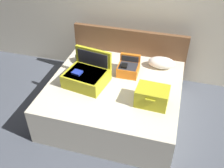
{
  "coord_description": "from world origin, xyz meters",
  "views": [
    {
      "loc": [
        0.78,
        -2.48,
        2.84
      ],
      "look_at": [
        0.0,
        0.27,
        0.67
      ],
      "focal_mm": 41.12,
      "sensor_mm": 36.0,
      "label": 1
    }
  ],
  "objects_px": {
    "duffel_bag": "(91,59)",
    "pillow_near_headboard": "(162,63)",
    "hard_case_large": "(87,76)",
    "bed": "(114,99)",
    "hard_case_medium": "(152,96)",
    "hard_case_small": "(128,68)"
  },
  "relations": [
    {
      "from": "hard_case_large",
      "to": "hard_case_medium",
      "type": "bearing_deg",
      "value": -2.08
    },
    {
      "from": "duffel_bag",
      "to": "bed",
      "type": "bearing_deg",
      "value": -39.06
    },
    {
      "from": "hard_case_small",
      "to": "hard_case_large",
      "type": "bearing_deg",
      "value": -143.72
    },
    {
      "from": "hard_case_large",
      "to": "duffel_bag",
      "type": "bearing_deg",
      "value": 111.88
    },
    {
      "from": "hard_case_large",
      "to": "pillow_near_headboard",
      "type": "distance_m",
      "value": 1.22
    },
    {
      "from": "bed",
      "to": "hard_case_small",
      "type": "relative_size",
      "value": 5.87
    },
    {
      "from": "hard_case_medium",
      "to": "pillow_near_headboard",
      "type": "height_order",
      "value": "hard_case_medium"
    },
    {
      "from": "hard_case_medium",
      "to": "hard_case_small",
      "type": "distance_m",
      "value": 0.75
    },
    {
      "from": "hard_case_small",
      "to": "bed",
      "type": "bearing_deg",
      "value": -113.28
    },
    {
      "from": "hard_case_large",
      "to": "duffel_bag",
      "type": "distance_m",
      "value": 0.5
    },
    {
      "from": "hard_case_large",
      "to": "hard_case_small",
      "type": "height_order",
      "value": "hard_case_large"
    },
    {
      "from": "duffel_bag",
      "to": "hard_case_large",
      "type": "bearing_deg",
      "value": -77.25
    },
    {
      "from": "duffel_bag",
      "to": "pillow_near_headboard",
      "type": "height_order",
      "value": "duffel_bag"
    },
    {
      "from": "bed",
      "to": "hard_case_small",
      "type": "distance_m",
      "value": 0.52
    },
    {
      "from": "hard_case_medium",
      "to": "pillow_near_headboard",
      "type": "distance_m",
      "value": 0.91
    },
    {
      "from": "hard_case_medium",
      "to": "pillow_near_headboard",
      "type": "bearing_deg",
      "value": 91.41
    },
    {
      "from": "duffel_bag",
      "to": "hard_case_medium",
      "type": "bearing_deg",
      "value": -32.13
    },
    {
      "from": "hard_case_large",
      "to": "hard_case_small",
      "type": "distance_m",
      "value": 0.66
    },
    {
      "from": "hard_case_large",
      "to": "hard_case_small",
      "type": "relative_size",
      "value": 1.97
    },
    {
      "from": "hard_case_large",
      "to": "pillow_near_headboard",
      "type": "xyz_separation_m",
      "value": [
        0.99,
        0.71,
        -0.04
      ]
    },
    {
      "from": "bed",
      "to": "pillow_near_headboard",
      "type": "bearing_deg",
      "value": 46.58
    },
    {
      "from": "bed",
      "to": "hard_case_medium",
      "type": "bearing_deg",
      "value": -25.16
    }
  ]
}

